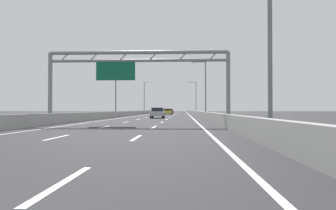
# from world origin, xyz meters

# --- Properties ---
(ground_plane) EXTENTS (260.00, 260.00, 0.00)m
(ground_plane) POSITION_xyz_m (0.00, 100.00, 0.00)
(ground_plane) COLOR #2D2D30
(lane_dash_left_1) EXTENTS (0.16, 3.00, 0.01)m
(lane_dash_left_1) POSITION_xyz_m (-1.80, 12.50, 0.01)
(lane_dash_left_1) COLOR white
(lane_dash_left_1) RESTS_ON ground_plane
(lane_dash_left_2) EXTENTS (0.16, 3.00, 0.01)m
(lane_dash_left_2) POSITION_xyz_m (-1.80, 21.50, 0.01)
(lane_dash_left_2) COLOR white
(lane_dash_left_2) RESTS_ON ground_plane
(lane_dash_left_3) EXTENTS (0.16, 3.00, 0.01)m
(lane_dash_left_3) POSITION_xyz_m (-1.80, 30.50, 0.01)
(lane_dash_left_3) COLOR white
(lane_dash_left_3) RESTS_ON ground_plane
(lane_dash_left_4) EXTENTS (0.16, 3.00, 0.01)m
(lane_dash_left_4) POSITION_xyz_m (-1.80, 39.50, 0.01)
(lane_dash_left_4) COLOR white
(lane_dash_left_4) RESTS_ON ground_plane
(lane_dash_left_5) EXTENTS (0.16, 3.00, 0.01)m
(lane_dash_left_5) POSITION_xyz_m (-1.80, 48.50, 0.01)
(lane_dash_left_5) COLOR white
(lane_dash_left_5) RESTS_ON ground_plane
(lane_dash_left_6) EXTENTS (0.16, 3.00, 0.01)m
(lane_dash_left_6) POSITION_xyz_m (-1.80, 57.50, 0.01)
(lane_dash_left_6) COLOR white
(lane_dash_left_6) RESTS_ON ground_plane
(lane_dash_left_7) EXTENTS (0.16, 3.00, 0.01)m
(lane_dash_left_7) POSITION_xyz_m (-1.80, 66.50, 0.01)
(lane_dash_left_7) COLOR white
(lane_dash_left_7) RESTS_ON ground_plane
(lane_dash_left_8) EXTENTS (0.16, 3.00, 0.01)m
(lane_dash_left_8) POSITION_xyz_m (-1.80, 75.50, 0.01)
(lane_dash_left_8) COLOR white
(lane_dash_left_8) RESTS_ON ground_plane
(lane_dash_left_9) EXTENTS (0.16, 3.00, 0.01)m
(lane_dash_left_9) POSITION_xyz_m (-1.80, 84.50, 0.01)
(lane_dash_left_9) COLOR white
(lane_dash_left_9) RESTS_ON ground_plane
(lane_dash_left_10) EXTENTS (0.16, 3.00, 0.01)m
(lane_dash_left_10) POSITION_xyz_m (-1.80, 93.50, 0.01)
(lane_dash_left_10) COLOR white
(lane_dash_left_10) RESTS_ON ground_plane
(lane_dash_left_11) EXTENTS (0.16, 3.00, 0.01)m
(lane_dash_left_11) POSITION_xyz_m (-1.80, 102.50, 0.01)
(lane_dash_left_11) COLOR white
(lane_dash_left_11) RESTS_ON ground_plane
(lane_dash_left_12) EXTENTS (0.16, 3.00, 0.01)m
(lane_dash_left_12) POSITION_xyz_m (-1.80, 111.50, 0.01)
(lane_dash_left_12) COLOR white
(lane_dash_left_12) RESTS_ON ground_plane
(lane_dash_left_13) EXTENTS (0.16, 3.00, 0.01)m
(lane_dash_left_13) POSITION_xyz_m (-1.80, 120.50, 0.01)
(lane_dash_left_13) COLOR white
(lane_dash_left_13) RESTS_ON ground_plane
(lane_dash_left_14) EXTENTS (0.16, 3.00, 0.01)m
(lane_dash_left_14) POSITION_xyz_m (-1.80, 129.50, 0.01)
(lane_dash_left_14) COLOR white
(lane_dash_left_14) RESTS_ON ground_plane
(lane_dash_left_15) EXTENTS (0.16, 3.00, 0.01)m
(lane_dash_left_15) POSITION_xyz_m (-1.80, 138.50, 0.01)
(lane_dash_left_15) COLOR white
(lane_dash_left_15) RESTS_ON ground_plane
(lane_dash_left_16) EXTENTS (0.16, 3.00, 0.01)m
(lane_dash_left_16) POSITION_xyz_m (-1.80, 147.50, 0.01)
(lane_dash_left_16) COLOR white
(lane_dash_left_16) RESTS_ON ground_plane
(lane_dash_left_17) EXTENTS (0.16, 3.00, 0.01)m
(lane_dash_left_17) POSITION_xyz_m (-1.80, 156.50, 0.01)
(lane_dash_left_17) COLOR white
(lane_dash_left_17) RESTS_ON ground_plane
(lane_dash_right_0) EXTENTS (0.16, 3.00, 0.01)m
(lane_dash_right_0) POSITION_xyz_m (1.80, 3.50, 0.01)
(lane_dash_right_0) COLOR white
(lane_dash_right_0) RESTS_ON ground_plane
(lane_dash_right_1) EXTENTS (0.16, 3.00, 0.01)m
(lane_dash_right_1) POSITION_xyz_m (1.80, 12.50, 0.01)
(lane_dash_right_1) COLOR white
(lane_dash_right_1) RESTS_ON ground_plane
(lane_dash_right_2) EXTENTS (0.16, 3.00, 0.01)m
(lane_dash_right_2) POSITION_xyz_m (1.80, 21.50, 0.01)
(lane_dash_right_2) COLOR white
(lane_dash_right_2) RESTS_ON ground_plane
(lane_dash_right_3) EXTENTS (0.16, 3.00, 0.01)m
(lane_dash_right_3) POSITION_xyz_m (1.80, 30.50, 0.01)
(lane_dash_right_3) COLOR white
(lane_dash_right_3) RESTS_ON ground_plane
(lane_dash_right_4) EXTENTS (0.16, 3.00, 0.01)m
(lane_dash_right_4) POSITION_xyz_m (1.80, 39.50, 0.01)
(lane_dash_right_4) COLOR white
(lane_dash_right_4) RESTS_ON ground_plane
(lane_dash_right_5) EXTENTS (0.16, 3.00, 0.01)m
(lane_dash_right_5) POSITION_xyz_m (1.80, 48.50, 0.01)
(lane_dash_right_5) COLOR white
(lane_dash_right_5) RESTS_ON ground_plane
(lane_dash_right_6) EXTENTS (0.16, 3.00, 0.01)m
(lane_dash_right_6) POSITION_xyz_m (1.80, 57.50, 0.01)
(lane_dash_right_6) COLOR white
(lane_dash_right_6) RESTS_ON ground_plane
(lane_dash_right_7) EXTENTS (0.16, 3.00, 0.01)m
(lane_dash_right_7) POSITION_xyz_m (1.80, 66.50, 0.01)
(lane_dash_right_7) COLOR white
(lane_dash_right_7) RESTS_ON ground_plane
(lane_dash_right_8) EXTENTS (0.16, 3.00, 0.01)m
(lane_dash_right_8) POSITION_xyz_m (1.80, 75.50, 0.01)
(lane_dash_right_8) COLOR white
(lane_dash_right_8) RESTS_ON ground_plane
(lane_dash_right_9) EXTENTS (0.16, 3.00, 0.01)m
(lane_dash_right_9) POSITION_xyz_m (1.80, 84.50, 0.01)
(lane_dash_right_9) COLOR white
(lane_dash_right_9) RESTS_ON ground_plane
(lane_dash_right_10) EXTENTS (0.16, 3.00, 0.01)m
(lane_dash_right_10) POSITION_xyz_m (1.80, 93.50, 0.01)
(lane_dash_right_10) COLOR white
(lane_dash_right_10) RESTS_ON ground_plane
(lane_dash_right_11) EXTENTS (0.16, 3.00, 0.01)m
(lane_dash_right_11) POSITION_xyz_m (1.80, 102.50, 0.01)
(lane_dash_right_11) COLOR white
(lane_dash_right_11) RESTS_ON ground_plane
(lane_dash_right_12) EXTENTS (0.16, 3.00, 0.01)m
(lane_dash_right_12) POSITION_xyz_m (1.80, 111.50, 0.01)
(lane_dash_right_12) COLOR white
(lane_dash_right_12) RESTS_ON ground_plane
(lane_dash_right_13) EXTENTS (0.16, 3.00, 0.01)m
(lane_dash_right_13) POSITION_xyz_m (1.80, 120.50, 0.01)
(lane_dash_right_13) COLOR white
(lane_dash_right_13) RESTS_ON ground_plane
(lane_dash_right_14) EXTENTS (0.16, 3.00, 0.01)m
(lane_dash_right_14) POSITION_xyz_m (1.80, 129.50, 0.01)
(lane_dash_right_14) COLOR white
(lane_dash_right_14) RESTS_ON ground_plane
(lane_dash_right_15) EXTENTS (0.16, 3.00, 0.01)m
(lane_dash_right_15) POSITION_xyz_m (1.80, 138.50, 0.01)
(lane_dash_right_15) COLOR white
(lane_dash_right_15) RESTS_ON ground_plane
(lane_dash_right_16) EXTENTS (0.16, 3.00, 0.01)m
(lane_dash_right_16) POSITION_xyz_m (1.80, 147.50, 0.01)
(lane_dash_right_16) COLOR white
(lane_dash_right_16) RESTS_ON ground_plane
(lane_dash_right_17) EXTENTS (0.16, 3.00, 0.01)m
(lane_dash_right_17) POSITION_xyz_m (1.80, 156.50, 0.01)
(lane_dash_right_17) COLOR white
(lane_dash_right_17) RESTS_ON ground_plane
(edge_line_left) EXTENTS (0.16, 176.00, 0.01)m
(edge_line_left) POSITION_xyz_m (-5.25, 88.00, 0.01)
(edge_line_left) COLOR white
(edge_line_left) RESTS_ON ground_plane
(edge_line_right) EXTENTS (0.16, 176.00, 0.01)m
(edge_line_right) POSITION_xyz_m (5.25, 88.00, 0.01)
(edge_line_right) COLOR white
(edge_line_right) RESTS_ON ground_plane
(barrier_left) EXTENTS (0.45, 220.00, 0.95)m
(barrier_left) POSITION_xyz_m (-6.90, 110.00, 0.47)
(barrier_left) COLOR #9E9E99
(barrier_left) RESTS_ON ground_plane
(barrier_right) EXTENTS (0.45, 220.00, 0.95)m
(barrier_right) POSITION_xyz_m (6.90, 110.00, 0.47)
(barrier_right) COLOR #9E9E99
(barrier_right) RESTS_ON ground_plane
(sign_gantry) EXTENTS (15.83, 0.36, 6.36)m
(sign_gantry) POSITION_xyz_m (-0.26, 26.14, 4.83)
(sign_gantry) COLOR gray
(sign_gantry) RESTS_ON ground_plane
(streetlamp_right_near) EXTENTS (2.58, 0.28, 9.50)m
(streetlamp_right_near) POSITION_xyz_m (7.47, 12.49, 5.40)
(streetlamp_right_near) COLOR slate
(streetlamp_right_near) RESTS_ON ground_plane
(streetlamp_left_mid) EXTENTS (2.58, 0.28, 9.50)m
(streetlamp_left_mid) POSITION_xyz_m (-7.47, 53.98, 5.40)
(streetlamp_left_mid) COLOR slate
(streetlamp_left_mid) RESTS_ON ground_plane
(streetlamp_right_mid) EXTENTS (2.58, 0.28, 9.50)m
(streetlamp_right_mid) POSITION_xyz_m (7.47, 53.98, 5.40)
(streetlamp_right_mid) COLOR slate
(streetlamp_right_mid) RESTS_ON ground_plane
(streetlamp_left_far) EXTENTS (2.58, 0.28, 9.50)m
(streetlamp_left_far) POSITION_xyz_m (-7.47, 95.47, 5.40)
(streetlamp_left_far) COLOR slate
(streetlamp_left_far) RESTS_ON ground_plane
(streetlamp_right_far) EXTENTS (2.58, 0.28, 9.50)m
(streetlamp_right_far) POSITION_xyz_m (7.47, 95.47, 5.40)
(streetlamp_right_far) COLOR slate
(streetlamp_right_far) RESTS_ON ground_plane
(black_car) EXTENTS (1.80, 4.33, 1.43)m
(black_car) POSITION_xyz_m (-0.02, 97.53, 0.74)
(black_car) COLOR black
(black_car) RESTS_ON ground_plane
(silver_car) EXTENTS (1.90, 4.17, 1.53)m
(silver_car) POSITION_xyz_m (0.13, 46.15, 0.77)
(silver_car) COLOR #A8ADB2
(silver_car) RESTS_ON ground_plane
(green_car) EXTENTS (1.88, 4.43, 1.43)m
(green_car) POSITION_xyz_m (-3.85, 135.61, 0.74)
(green_car) COLOR #1E7A38
(green_car) RESTS_ON ground_plane
(yellow_car) EXTENTS (1.75, 4.48, 1.43)m
(yellow_car) POSITION_xyz_m (0.15, 79.51, 0.74)
(yellow_car) COLOR yellow
(yellow_car) RESTS_ON ground_plane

